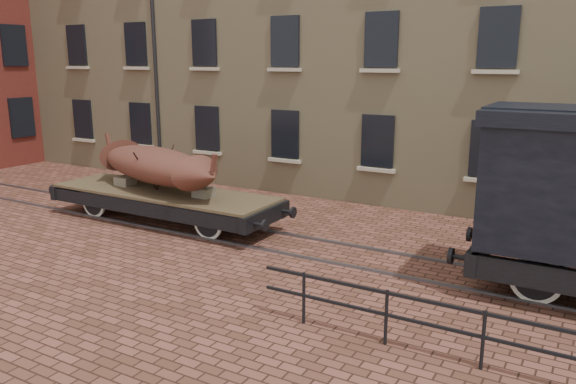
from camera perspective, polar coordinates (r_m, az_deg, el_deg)
The scene contains 4 objects.
ground at distance 15.20m, azimuth -1.55°, elevation -5.07°, with size 90.00×90.00×0.00m, color #512E20.
rail_track at distance 15.19m, azimuth -1.55°, elevation -4.96°, with size 30.00×1.52×0.06m.
flatcar_wagon at distance 17.23m, azimuth -12.54°, elevation -0.50°, with size 8.19×2.22×1.24m.
iron_boat at distance 17.20m, azimuth -13.32°, elevation 2.71°, with size 5.93×2.99×1.46m.
Camera 1 is at (7.55, -12.28, 4.79)m, focal length 35.00 mm.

